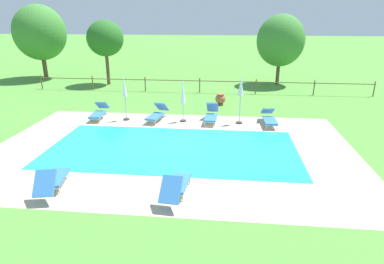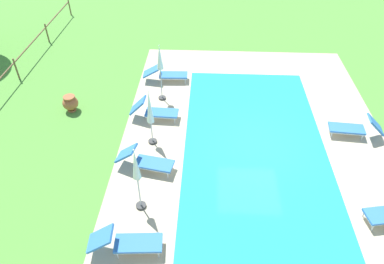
% 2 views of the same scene
% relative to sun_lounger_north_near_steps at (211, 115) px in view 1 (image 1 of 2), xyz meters
% --- Properties ---
extents(ground_plane, '(160.00, 160.00, 0.00)m').
position_rel_sun_lounger_north_near_steps_xyz_m(ground_plane, '(-1.44, -3.88, -0.39)').
color(ground_plane, '#518E38').
extents(pool_deck_paving, '(15.17, 9.96, 0.01)m').
position_rel_sun_lounger_north_near_steps_xyz_m(pool_deck_paving, '(-1.44, -3.88, -0.38)').
color(pool_deck_paving, '#BCAD8E').
rests_on(pool_deck_paving, ground).
extents(swimming_pool_water, '(10.37, 5.16, 0.01)m').
position_rel_sun_lounger_north_near_steps_xyz_m(swimming_pool_water, '(-1.44, -3.88, -0.38)').
color(swimming_pool_water, '#23A8C1').
rests_on(swimming_pool_water, ground).
extents(pool_coping_rim, '(10.85, 5.64, 0.01)m').
position_rel_sun_lounger_north_near_steps_xyz_m(pool_coping_rim, '(-1.44, -3.88, -0.38)').
color(pool_coping_rim, beige).
rests_on(pool_coping_rim, ground).
extents(sun_lounger_north_near_steps, '(0.68, 1.94, 0.94)m').
position_rel_sun_lounger_north_near_steps_xyz_m(sun_lounger_north_near_steps, '(0.00, 0.00, 0.00)').
color(sun_lounger_north_near_steps, '#3370BC').
rests_on(sun_lounger_north_near_steps, ground).
extents(sun_lounger_north_mid, '(0.77, 1.98, 0.91)m').
position_rel_sun_lounger_north_near_steps_xyz_m(sun_lounger_north_mid, '(-0.69, -7.67, -0.00)').
color(sun_lounger_north_mid, '#3370BC').
rests_on(sun_lounger_north_mid, ground).
extents(sun_lounger_north_far, '(0.97, 2.06, 0.86)m').
position_rel_sun_lounger_north_near_steps_xyz_m(sun_lounger_north_far, '(-2.88, -0.07, -0.01)').
color(sun_lounger_north_far, '#3370BC').
rests_on(sun_lounger_north_far, ground).
extents(sun_lounger_north_end, '(0.74, 2.05, 0.82)m').
position_rel_sun_lounger_north_near_steps_xyz_m(sun_lounger_north_end, '(-6.06, -0.04, -0.02)').
color(sun_lounger_north_end, '#3370BC').
rests_on(sun_lounger_north_end, ground).
extents(sun_lounger_south_near_corner, '(0.67, 2.07, 0.76)m').
position_rel_sun_lounger_north_near_steps_xyz_m(sun_lounger_south_near_corner, '(2.96, -0.18, -0.03)').
color(sun_lounger_south_near_corner, '#3370BC').
rests_on(sun_lounger_south_near_corner, ground).
extents(sun_lounger_south_mid, '(0.95, 2.00, 0.93)m').
position_rel_sun_lounger_north_near_steps_xyz_m(sun_lounger_south_mid, '(-4.67, -7.72, -0.00)').
color(sun_lounger_south_mid, '#3370BC').
rests_on(sun_lounger_south_mid, ground).
extents(patio_umbrella_closed_row_west, '(0.32, 0.32, 2.53)m').
position_rel_sun_lounger_north_near_steps_xyz_m(patio_umbrella_closed_row_west, '(1.46, -0.11, 1.37)').
color(patio_umbrella_closed_row_west, '#383838').
rests_on(patio_umbrella_closed_row_west, ground).
extents(patio_umbrella_closed_row_mid_west, '(0.32, 0.32, 2.29)m').
position_rel_sun_lounger_north_near_steps_xyz_m(patio_umbrella_closed_row_mid_west, '(-1.47, -0.09, 1.06)').
color(patio_umbrella_closed_row_mid_west, '#383838').
rests_on(patio_umbrella_closed_row_mid_west, ground).
extents(patio_umbrella_closed_row_mid_east, '(0.32, 0.32, 2.37)m').
position_rel_sun_lounger_north_near_steps_xyz_m(patio_umbrella_closed_row_mid_east, '(-4.53, -0.14, 1.18)').
color(patio_umbrella_closed_row_mid_east, '#383838').
rests_on(patio_umbrella_closed_row_mid_east, ground).
extents(terracotta_urn_near_fence, '(0.63, 0.63, 0.69)m').
position_rel_sun_lounger_north_near_steps_xyz_m(terracotta_urn_near_fence, '(0.39, 3.55, -0.01)').
color(terracotta_urn_near_fence, '#A85B38').
rests_on(terracotta_urn_near_fence, ground).
extents(perimeter_fence, '(23.98, 0.08, 1.05)m').
position_rel_sun_lounger_north_near_steps_xyz_m(perimeter_fence, '(-1.18, 6.82, 0.32)').
color(perimeter_fence, brown).
rests_on(perimeter_fence, ground).
extents(tree_far_west, '(2.80, 2.80, 4.95)m').
position_rel_sun_lounger_north_near_steps_xyz_m(tree_far_west, '(-8.72, 9.07, 3.18)').
color(tree_far_west, brown).
rests_on(tree_far_west, ground).
extents(tree_west_mid, '(3.66, 3.66, 5.40)m').
position_rel_sun_lounger_north_near_steps_xyz_m(tree_west_mid, '(4.78, 10.43, 3.03)').
color(tree_west_mid, brown).
rests_on(tree_west_mid, ground).
extents(tree_centre, '(4.29, 4.29, 6.15)m').
position_rel_sun_lounger_north_near_steps_xyz_m(tree_centre, '(-15.05, 10.95, 3.48)').
color(tree_centre, brown).
rests_on(tree_centre, ground).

